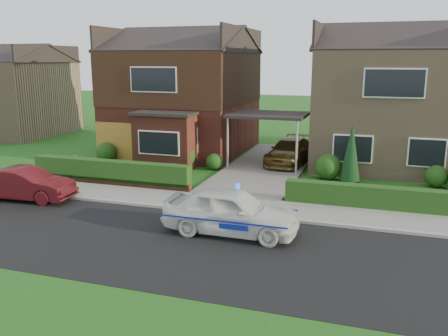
% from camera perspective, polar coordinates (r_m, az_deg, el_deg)
% --- Properties ---
extents(ground, '(120.00, 120.00, 0.00)m').
position_cam_1_polar(ground, '(14.38, -4.79, -9.27)').
color(ground, '#154712').
rests_on(ground, ground).
extents(road, '(60.00, 6.00, 0.02)m').
position_cam_1_polar(road, '(14.38, -4.79, -9.27)').
color(road, black).
rests_on(road, ground).
extents(kerb, '(60.00, 0.16, 0.12)m').
position_cam_1_polar(kerb, '(17.03, -0.80, -5.41)').
color(kerb, '#9E9993').
rests_on(kerb, ground).
extents(sidewalk, '(60.00, 2.00, 0.10)m').
position_cam_1_polar(sidewalk, '(17.98, 0.28, -4.43)').
color(sidewalk, slate).
rests_on(sidewalk, ground).
extents(grass_verge, '(60.00, 4.00, 0.01)m').
position_cam_1_polar(grass_verge, '(10.46, -16.06, -18.90)').
color(grass_verge, '#154712').
rests_on(grass_verge, ground).
extents(driveway, '(3.80, 12.00, 0.12)m').
position_cam_1_polar(driveway, '(24.41, 5.24, 0.23)').
color(driveway, '#666059').
rests_on(driveway, ground).
extents(house_left, '(7.50, 9.53, 7.25)m').
position_cam_1_polar(house_left, '(28.41, -4.85, 9.69)').
color(house_left, maroon).
rests_on(house_left, ground).
extents(house_right, '(7.50, 8.06, 7.25)m').
position_cam_1_polar(house_right, '(26.29, 19.48, 8.41)').
color(house_right, '#917359').
rests_on(house_right, ground).
extents(carport_link, '(3.80, 3.00, 2.77)m').
position_cam_1_polar(carport_link, '(23.93, 5.35, 6.28)').
color(carport_link, black).
rests_on(carport_link, ground).
extents(garage_door, '(2.20, 0.10, 2.10)m').
position_cam_1_polar(garage_door, '(26.34, -13.04, 3.09)').
color(garage_door, olive).
rests_on(garage_door, ground).
extents(dwarf_wall, '(7.70, 0.25, 0.36)m').
position_cam_1_polar(dwarf_wall, '(21.37, -13.68, -1.61)').
color(dwarf_wall, maroon).
rests_on(dwarf_wall, ground).
extents(hedge_left, '(7.50, 0.55, 0.90)m').
position_cam_1_polar(hedge_left, '(21.54, -13.45, -1.97)').
color(hedge_left, '#163611').
rests_on(hedge_left, ground).
extents(hedge_right, '(7.50, 0.55, 0.80)m').
position_cam_1_polar(hedge_right, '(18.41, 19.06, -4.91)').
color(hedge_right, '#163611').
rests_on(hedge_right, ground).
extents(shrub_left_far, '(1.08, 1.08, 1.08)m').
position_cam_1_polar(shrub_left_far, '(26.17, -13.97, 1.84)').
color(shrub_left_far, '#163611').
rests_on(shrub_left_far, ground).
extents(shrub_left_mid, '(1.32, 1.32, 1.32)m').
position_cam_1_polar(shrub_left_mid, '(23.91, -5.04, 1.44)').
color(shrub_left_mid, '#163611').
rests_on(shrub_left_mid, ground).
extents(shrub_left_near, '(0.84, 0.84, 0.84)m').
position_cam_1_polar(shrub_left_near, '(23.67, -1.18, 0.77)').
color(shrub_left_near, '#163611').
rests_on(shrub_left_near, ground).
extents(shrub_right_near, '(1.20, 1.20, 1.20)m').
position_cam_1_polar(shrub_right_near, '(22.26, 12.39, 0.15)').
color(shrub_right_near, '#163611').
rests_on(shrub_right_near, ground).
extents(shrub_right_mid, '(0.96, 0.96, 0.96)m').
position_cam_1_polar(shrub_right_mid, '(22.44, 24.15, -0.92)').
color(shrub_right_mid, '#163611').
rests_on(shrub_right_mid, ground).
extents(conifer_a, '(0.90, 0.90, 2.60)m').
position_cam_1_polar(conifer_a, '(21.85, 15.03, 1.65)').
color(conifer_a, black).
rests_on(conifer_a, ground).
extents(neighbour_left, '(6.50, 7.00, 5.20)m').
position_cam_1_polar(neighbour_left, '(37.97, -23.87, 7.64)').
color(neighbour_left, '#917359').
rests_on(neighbour_left, ground).
extents(police_car, '(3.97, 4.32, 1.63)m').
position_cam_1_polar(police_car, '(15.01, 0.84, -5.26)').
color(police_car, silver).
rests_on(police_car, ground).
extents(driveway_car, '(2.24, 4.53, 1.27)m').
position_cam_1_polar(driveway_car, '(24.81, 7.92, 2.01)').
color(driveway_car, brown).
rests_on(driveway_car, driveway).
extents(street_car, '(1.68, 3.95, 1.27)m').
position_cam_1_polar(street_car, '(20.14, -22.77, -1.83)').
color(street_car, '#4A0F14').
rests_on(street_car, ground).
extents(potted_plant_a, '(0.45, 0.32, 0.82)m').
position_cam_1_polar(potted_plant_a, '(24.69, -17.58, 0.65)').
color(potted_plant_a, gray).
rests_on(potted_plant_a, ground).
extents(potted_plant_b, '(0.48, 0.44, 0.72)m').
position_cam_1_polar(potted_plant_b, '(24.24, -15.62, 0.43)').
color(potted_plant_b, gray).
rests_on(potted_plant_b, ground).
extents(potted_plant_c, '(0.61, 0.61, 0.82)m').
position_cam_1_polar(potted_plant_c, '(21.54, -5.93, -0.55)').
color(potted_plant_c, gray).
rests_on(potted_plant_c, ground).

